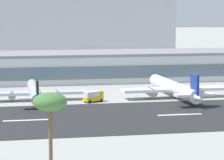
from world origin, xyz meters
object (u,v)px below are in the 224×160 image
Objects in this scene: airliner_black_tail_gate_0 at (35,92)px; airliner_navy_tail_gate_1 at (175,89)px; distant_hotel_block at (52,23)px; palm_tree_2 at (50,104)px; terminal_building at (86,66)px; service_box_truck_0 at (93,96)px.

airliner_black_tail_gate_0 is 43.42m from airliner_navy_tail_gate_1.
distant_hotel_block is 9.90× the size of palm_tree_2.
distant_hotel_block is at bearing 85.23° from palm_tree_2.
distant_hotel_block reaches higher than terminal_building.
distant_hotel_block reaches higher than airliner_navy_tail_gate_1.
airliner_black_tail_gate_0 is 78.71m from palm_tree_2.
terminal_building is 13.36× the size of palm_tree_2.
distant_hotel_block reaches higher than service_box_truck_0.
terminal_building is 51.04m from service_box_truck_0.
airliner_navy_tail_gate_1 is 26.39m from service_box_truck_0.
airliner_black_tail_gate_0 is 17.90m from service_box_truck_0.
palm_tree_2 reaches higher than service_box_truck_0.
terminal_building is 1.35× the size of distant_hotel_block.
distant_hotel_block reaches higher than palm_tree_2.
service_box_truck_0 is at bearing -107.40° from airliner_black_tail_gate_0.
airliner_black_tail_gate_0 reaches higher than service_box_truck_0.
palm_tree_2 is (-1.37, -78.10, 9.66)m from airliner_black_tail_gate_0.
service_box_truck_0 is 75.76m from palm_tree_2.
terminal_building is at bearing 57.53° from service_box_truck_0.
airliner_navy_tail_gate_1 is (25.44, -155.31, -17.13)m from distant_hotel_block.
palm_tree_2 is (-44.68, -75.12, 9.24)m from airliner_navy_tail_gate_1.
palm_tree_2 is at bearing 147.66° from airliner_navy_tail_gate_1.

